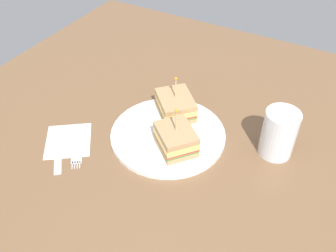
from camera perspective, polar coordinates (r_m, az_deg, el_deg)
name	(u,v)px	position (r cm, az deg, el deg)	size (l,w,h in cm)	color
ground_plane	(168,140)	(82.55, 0.00, -2.12)	(109.71, 109.71, 2.00)	brown
plate	(168,135)	(81.50, 0.00, -1.34)	(25.15, 25.15, 1.07)	white
sandwich_half_front	(176,139)	(76.10, 1.22, -2.03)	(10.78, 10.97, 10.29)	tan
sandwich_half_back	(175,105)	(84.88, 1.15, 3.20)	(11.94, 11.93, 9.96)	tan
drink_glass	(278,135)	(78.44, 16.62, -1.30)	(7.00, 7.00, 10.41)	silver
napkin	(68,141)	(83.67, -15.08, -2.18)	(10.60, 9.54, 0.15)	white
fork	(77,152)	(80.55, -13.81, -3.85)	(10.60, 8.21, 0.35)	silver
knife	(58,153)	(81.28, -16.56, -4.02)	(11.12, 9.76, 0.35)	silver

